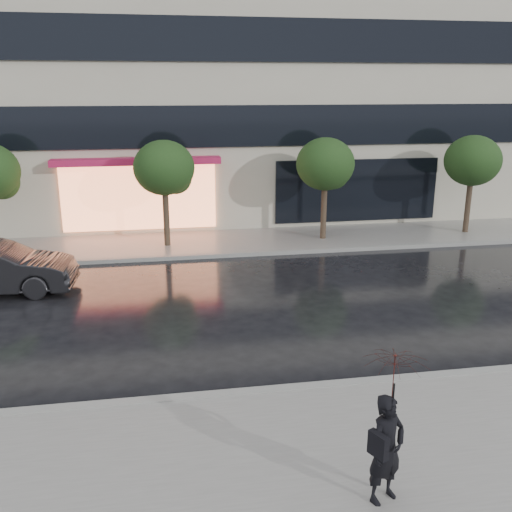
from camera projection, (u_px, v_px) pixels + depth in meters
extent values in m
plane|color=black|center=(317.00, 366.00, 12.35)|extent=(120.00, 120.00, 0.00)
cube|color=slate|center=(371.00, 456.00, 9.26)|extent=(60.00, 4.50, 0.12)
cube|color=slate|center=(246.00, 241.00, 22.01)|extent=(60.00, 3.50, 0.12)
cube|color=gray|center=(331.00, 386.00, 11.38)|extent=(60.00, 0.25, 0.14)
cube|color=gray|center=(253.00, 254.00, 20.35)|extent=(60.00, 0.25, 0.14)
cube|color=#B6AF9A|center=(220.00, 15.00, 26.75)|extent=(30.00, 12.00, 18.00)
cube|color=black|center=(239.00, 126.00, 22.38)|extent=(28.00, 0.12, 1.60)
cube|color=black|center=(238.00, 39.00, 21.46)|extent=(28.00, 0.12, 1.60)
cube|color=#FF8C59|center=(139.00, 197.00, 22.50)|extent=(6.00, 0.10, 2.60)
cube|color=#AE1A49|center=(137.00, 161.00, 21.77)|extent=(6.40, 0.70, 0.25)
cube|color=black|center=(357.00, 190.00, 23.96)|extent=(7.00, 0.10, 2.60)
sphere|color=black|center=(2.00, 182.00, 19.84)|extent=(1.20, 1.20, 1.20)
cylinder|color=#33261C|center=(166.00, 219.00, 20.99)|extent=(0.22, 0.22, 2.20)
ellipsoid|color=black|center=(164.00, 168.00, 20.44)|extent=(2.20, 2.20, 1.98)
sphere|color=black|center=(176.00, 178.00, 20.81)|extent=(1.20, 1.20, 1.20)
cylinder|color=#33261C|center=(324.00, 213.00, 21.95)|extent=(0.22, 0.22, 2.20)
ellipsoid|color=black|center=(325.00, 164.00, 21.41)|extent=(2.20, 2.20, 1.98)
sphere|color=black|center=(334.00, 174.00, 21.78)|extent=(1.20, 1.20, 1.20)
cylinder|color=#33261C|center=(468.00, 208.00, 22.92)|extent=(0.22, 0.22, 2.20)
ellipsoid|color=black|center=(473.00, 161.00, 22.37)|extent=(2.20, 2.20, 1.98)
sphere|color=black|center=(478.00, 170.00, 22.74)|extent=(1.20, 1.20, 1.20)
imported|color=black|center=(387.00, 449.00, 7.99)|extent=(0.71, 0.61, 1.65)
imported|color=#370D0A|center=(395.00, 380.00, 7.71)|extent=(1.19, 1.20, 0.82)
cylinder|color=black|center=(392.00, 410.00, 7.84)|extent=(0.02, 0.02, 0.82)
cube|color=black|center=(378.00, 445.00, 7.76)|extent=(0.23, 0.32, 0.35)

